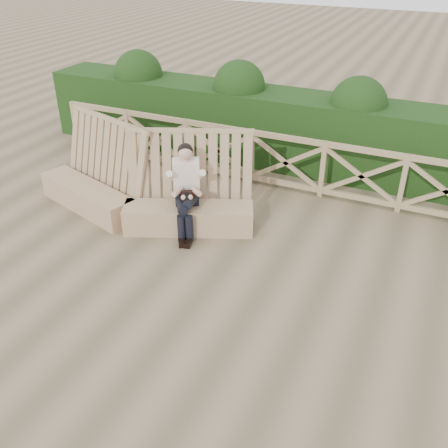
% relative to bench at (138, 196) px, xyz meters
% --- Properties ---
extents(ground, '(60.00, 60.00, 0.00)m').
position_rel_bench_xyz_m(ground, '(1.97, -1.39, -0.40)').
color(ground, brown).
rests_on(ground, ground).
extents(bench, '(4.18, 1.53, 1.59)m').
position_rel_bench_xyz_m(bench, '(0.00, 0.00, 0.00)').
color(bench, '#927553').
rests_on(bench, ground).
extents(woman, '(0.67, 0.96, 1.50)m').
position_rel_bench_xyz_m(woman, '(0.98, -0.01, 0.39)').
color(woman, black).
rests_on(woman, ground).
extents(guardrail, '(10.10, 0.09, 1.10)m').
position_rel_bench_xyz_m(guardrail, '(1.97, 2.11, 0.15)').
color(guardrail, '#937B55').
rests_on(guardrail, ground).
extents(hedge, '(12.00, 1.20, 1.50)m').
position_rel_bench_xyz_m(hedge, '(1.97, 3.31, 0.35)').
color(hedge, black).
rests_on(hedge, ground).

